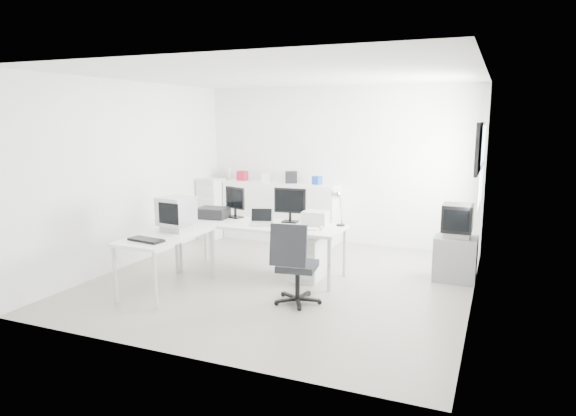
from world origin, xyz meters
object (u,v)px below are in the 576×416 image
at_px(lcd_monitor_small, 235,202).
at_px(side_desk, 167,262).
at_px(tv_cabinet, 455,259).
at_px(lcd_monitor_large, 290,206).
at_px(sideboard, 281,211).
at_px(main_desk, 261,249).
at_px(inkjet_printer, 213,213).
at_px(crt_monitor, 176,213).
at_px(drawer_pedestal, 308,258).
at_px(laser_printer, 315,218).
at_px(crt_tv, 457,221).
at_px(filing_cabinet, 212,208).
at_px(office_chair, 298,262).
at_px(laptop, 261,217).

bearing_deg(lcd_monitor_small, side_desk, -82.84).
bearing_deg(tv_cabinet, lcd_monitor_small, -170.53).
relative_size(lcd_monitor_large, sideboard, 0.23).
xyz_separation_m(main_desk, inkjet_printer, (-0.85, 0.10, 0.45)).
bearing_deg(side_desk, crt_monitor, 90.00).
bearing_deg(side_desk, inkjet_printer, 90.00).
distance_m(drawer_pedestal, laser_printer, 0.58).
distance_m(tv_cabinet, sideboard, 3.47).
height_order(inkjet_printer, crt_tv, crt_tv).
bearing_deg(laser_printer, lcd_monitor_small, 173.97).
height_order(lcd_monitor_small, filing_cabinet, lcd_monitor_small).
bearing_deg(laser_printer, inkjet_printer, 179.58).
bearing_deg(office_chair, tv_cabinet, 36.03).
height_order(crt_monitor, crt_tv, crt_monitor).
bearing_deg(tv_cabinet, side_desk, -151.60).
xyz_separation_m(inkjet_printer, laser_printer, (1.60, 0.12, 0.02)).
relative_size(lcd_monitor_large, laptop, 1.37).
distance_m(office_chair, sideboard, 3.33).
relative_size(side_desk, crt_monitor, 2.94).
height_order(laptop, tv_cabinet, laptop).
bearing_deg(crt_tv, filing_cabinet, 167.82).
xyz_separation_m(inkjet_printer, sideboard, (0.27, 1.98, -0.29)).
bearing_deg(filing_cabinet, laser_printer, -30.27).
xyz_separation_m(inkjet_printer, laptop, (0.90, -0.20, 0.04)).
distance_m(laser_printer, crt_tv, 1.96).
relative_size(inkjet_printer, laser_printer, 1.29).
xyz_separation_m(main_desk, crt_tv, (2.63, 0.78, 0.47)).
bearing_deg(side_desk, drawer_pedestal, 36.57).
xyz_separation_m(main_desk, filing_cabinet, (-1.87, 1.75, 0.18)).
bearing_deg(crt_tv, laptop, -161.15).
bearing_deg(drawer_pedestal, lcd_monitor_small, 170.91).
bearing_deg(crt_tv, drawer_pedestal, -159.26).
bearing_deg(office_chair, inkjet_printer, 142.30).
bearing_deg(office_chair, filing_cabinet, 128.17).
relative_size(side_desk, lcd_monitor_large, 2.84).
bearing_deg(drawer_pedestal, crt_monitor, -149.86).
xyz_separation_m(main_desk, side_desk, (-0.85, -1.10, 0.00)).
distance_m(laptop, crt_tv, 2.72).
relative_size(office_chair, tv_cabinet, 1.66).
bearing_deg(inkjet_printer, side_desk, -95.43).
height_order(lcd_monitor_small, laptop, lcd_monitor_small).
xyz_separation_m(side_desk, crt_tv, (3.48, 1.88, 0.47)).
bearing_deg(crt_monitor, office_chair, 5.05).
distance_m(main_desk, crt_monitor, 1.35).
height_order(side_desk, crt_tv, crt_tv).
distance_m(side_desk, drawer_pedestal, 1.93).
height_order(laser_printer, crt_monitor, crt_monitor).
relative_size(office_chair, sideboard, 0.48).
height_order(laptop, laser_printer, laptop).
xyz_separation_m(lcd_monitor_large, tv_cabinet, (2.28, 0.53, -0.69)).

